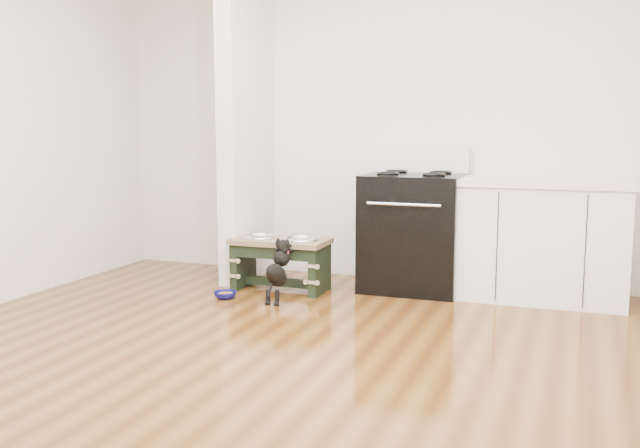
# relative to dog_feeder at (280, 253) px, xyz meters

# --- Properties ---
(ground) EXTENTS (5.00, 5.00, 0.00)m
(ground) POSITION_rel_dog_feeder_xyz_m (0.73, -1.77, -0.30)
(ground) COLOR #4B280D
(ground) RESTS_ON ground
(room_shell) EXTENTS (5.00, 5.00, 5.00)m
(room_shell) POSITION_rel_dog_feeder_xyz_m (0.73, -1.77, 1.32)
(room_shell) COLOR silver
(room_shell) RESTS_ON ground
(partition_wall) EXTENTS (0.15, 0.80, 2.70)m
(partition_wall) POSITION_rel_dog_feeder_xyz_m (-0.44, 0.33, 1.05)
(partition_wall) COLOR silver
(partition_wall) RESTS_ON ground
(oven_range) EXTENTS (0.76, 0.69, 1.14)m
(oven_range) POSITION_rel_dog_feeder_xyz_m (0.98, 0.39, 0.18)
(oven_range) COLOR black
(oven_range) RESTS_ON ground
(cabinet_run) EXTENTS (1.24, 0.64, 0.91)m
(cabinet_run) POSITION_rel_dog_feeder_xyz_m (1.96, 0.41, 0.16)
(cabinet_run) COLOR white
(cabinet_run) RESTS_ON ground
(dog_feeder) EXTENTS (0.76, 0.40, 0.43)m
(dog_feeder) POSITION_rel_dog_feeder_xyz_m (0.00, 0.00, 0.00)
(dog_feeder) COLOR black
(dog_feeder) RESTS_ON ground
(puppy) EXTENTS (0.13, 0.39, 0.46)m
(puppy) POSITION_rel_dog_feeder_xyz_m (0.13, -0.35, -0.04)
(puppy) COLOR black
(puppy) RESTS_ON ground
(floor_bowl) EXTENTS (0.20, 0.20, 0.05)m
(floor_bowl) POSITION_rel_dog_feeder_xyz_m (-0.28, -0.40, -0.27)
(floor_bowl) COLOR #0C0E5A
(floor_bowl) RESTS_ON ground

